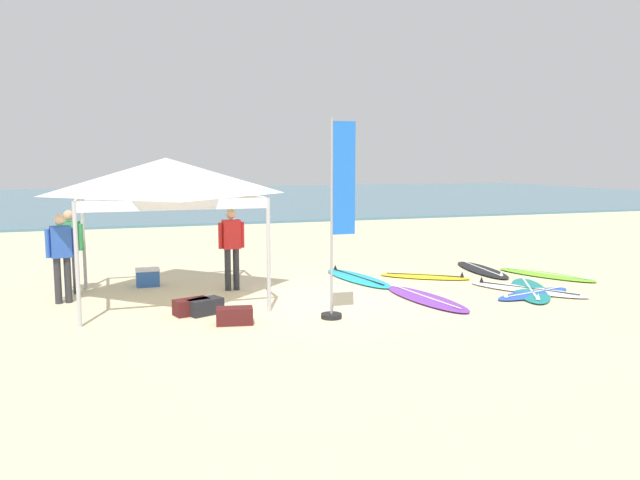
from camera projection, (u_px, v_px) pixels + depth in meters
name	position (u px, v px, depth m)	size (l,w,h in m)	color
ground_plane	(325.00, 300.00, 12.09)	(80.00, 80.00, 0.00)	beige
sea	(168.00, 199.00, 42.72)	(80.00, 36.00, 0.10)	teal
canopy_tent	(166.00, 177.00, 11.81)	(3.30, 3.30, 2.75)	#B7B7BC
surfboard_purple	(425.00, 298.00, 12.07)	(0.95, 2.64, 0.19)	purple
surfboard_cyan	(357.00, 278.00, 14.14)	(1.07, 2.65, 0.19)	#23B2CC
surfboard_yellow	(425.00, 276.00, 14.33)	(2.02, 1.63, 0.19)	yellow
surfboard_white	(527.00, 289.00, 12.88)	(1.88, 2.46, 0.19)	white
surfboard_black	(482.00, 270.00, 15.20)	(1.02, 2.54, 0.19)	black
surfboard_blue	(533.00, 294.00, 12.47)	(2.11, 1.06, 0.19)	blue
surfboard_lime	(546.00, 275.00, 14.54)	(1.57, 2.44, 0.19)	#7AD12D
surfboard_teal	(530.00, 290.00, 12.83)	(1.89, 2.59, 0.19)	#19847F
person_red	(232.00, 243.00, 12.86)	(0.55, 0.24, 1.71)	#2D2D33
person_blue	(61.00, 252.00, 11.69)	(0.54, 0.29, 1.71)	#2D2D33
person_green	(70.00, 245.00, 12.56)	(0.52, 0.34, 1.71)	#2D2D33
banner_flag	(338.00, 227.00, 10.52)	(0.60, 0.36, 3.40)	#99999E
gear_bag_near_tent	(191.00, 307.00, 10.92)	(0.60, 0.32, 0.28)	#4C1919
gear_bag_by_pole	(235.00, 316.00, 10.28)	(0.60, 0.32, 0.28)	#4C1919
gear_bag_on_sand	(205.00, 306.00, 10.94)	(0.60, 0.32, 0.28)	#232328
cooler_box	(148.00, 277.00, 13.38)	(0.50, 0.36, 0.39)	#2D60B7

